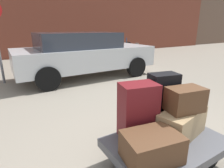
# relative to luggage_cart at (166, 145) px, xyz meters

# --- Properties ---
(ground_plane) EXTENTS (60.00, 60.00, 0.00)m
(ground_plane) POSITION_rel_luggage_cart_xyz_m (0.00, 0.00, -0.27)
(ground_plane) COLOR gray
(building_facade_side) EXTENTS (12.00, 1.00, 7.89)m
(building_facade_side) POSITION_rel_luggage_cart_xyz_m (14.00, 10.27, 3.67)
(building_facade_side) COLOR brown
(building_facade_side) RESTS_ON ground_plane
(luggage_cart) EXTENTS (1.32, 0.88, 0.34)m
(luggage_cart) POSITION_rel_luggage_cart_xyz_m (0.00, 0.00, 0.00)
(luggage_cart) COLOR #4C4C51
(luggage_cart) RESTS_ON ground_plane
(duffel_bag_tan_rear_right) EXTENTS (0.70, 0.43, 0.32)m
(duffel_bag_tan_rear_right) POSITION_rel_luggage_cart_xyz_m (0.22, -0.01, 0.23)
(duffel_bag_tan_rear_right) COLOR #9E7F56
(duffel_bag_tan_rear_right) RESTS_ON luggage_cart
(suitcase_maroon_center) EXTENTS (0.46, 0.36, 0.64)m
(suitcase_maroon_center) POSITION_rel_luggage_cart_xyz_m (-0.23, 0.25, 0.39)
(suitcase_maroon_center) COLOR maroon
(suitcase_maroon_center) RESTS_ON luggage_cart
(suitcase_black_front_right) EXTENTS (0.39, 0.29, 0.69)m
(suitcase_black_front_right) POSITION_rel_luggage_cart_xyz_m (0.19, 0.29, 0.41)
(suitcase_black_front_right) COLOR black
(suitcase_black_front_right) RESTS_ON luggage_cart
(suitcase_brown_front_left) EXTENTS (0.59, 0.47, 0.27)m
(suitcase_brown_front_left) POSITION_rel_luggage_cart_xyz_m (-0.37, -0.14, 0.20)
(suitcase_brown_front_left) COLOR #51331E
(suitcase_brown_front_left) RESTS_ON luggage_cart
(duffel_bag_brown_topmost_pile) EXTENTS (0.45, 0.33, 0.27)m
(duffel_bag_brown_topmost_pile) POSITION_rel_luggage_cart_xyz_m (0.22, -0.01, 0.52)
(duffel_bag_brown_topmost_pile) COLOR #51331E
(duffel_bag_brown_topmost_pile) RESTS_ON duffel_bag_tan_rear_right
(parked_car) EXTENTS (4.31, 1.93, 1.42)m
(parked_car) POSITION_rel_luggage_cart_xyz_m (0.82, 4.32, 0.49)
(parked_car) COLOR silver
(parked_car) RESTS_ON ground_plane
(bicycle_leaning) EXTENTS (1.66, 0.70, 0.96)m
(bicycle_leaning) POSITION_rel_luggage_cart_xyz_m (4.92, 8.44, 0.10)
(bicycle_leaning) COLOR black
(bicycle_leaning) RESTS_ON ground_plane
(bollard_kerb_near) EXTENTS (0.20, 0.20, 0.74)m
(bollard_kerb_near) POSITION_rel_luggage_cart_xyz_m (2.25, 6.90, 0.10)
(bollard_kerb_near) COLOR #72665B
(bollard_kerb_near) RESTS_ON ground_plane
(bollard_kerb_mid) EXTENTS (0.20, 0.20, 0.74)m
(bollard_kerb_mid) POSITION_rel_luggage_cart_xyz_m (3.66, 6.90, 0.10)
(bollard_kerb_mid) COLOR #72665B
(bollard_kerb_mid) RESTS_ON ground_plane
(bollard_kerb_far) EXTENTS (0.20, 0.20, 0.74)m
(bollard_kerb_far) POSITION_rel_luggage_cart_xyz_m (5.06, 6.90, 0.10)
(bollard_kerb_far) COLOR #72665B
(bollard_kerb_far) RESTS_ON ground_plane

